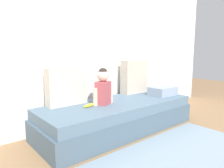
{
  "coord_description": "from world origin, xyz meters",
  "views": [
    {
      "loc": [
        -1.78,
        -2.01,
        1.04
      ],
      "look_at": [
        -0.11,
        0.0,
        0.64
      ],
      "focal_mm": 33.48,
      "sensor_mm": 36.0,
      "label": 1
    }
  ],
  "objects": [
    {
      "name": "toddler",
      "position": [
        -0.23,
        0.04,
        0.61
      ],
      "size": [
        0.3,
        0.22,
        0.46
      ],
      "color": "#B24C51",
      "rests_on": "couch"
    },
    {
      "name": "throw_pillow_left",
      "position": [
        -0.6,
        0.3,
        0.62
      ],
      "size": [
        0.5,
        0.16,
        0.46
      ],
      "primitive_type": "cube",
      "color": "beige",
      "rests_on": "couch"
    },
    {
      "name": "floor_rug",
      "position": [
        0.0,
        -0.95,
        0.0
      ],
      "size": [
        1.95,
        1.0,
        0.01
      ],
      "primitive_type": "cube",
      "color": "#8499A8",
      "rests_on": "ground"
    },
    {
      "name": "banana",
      "position": [
        -0.45,
        0.03,
        0.41
      ],
      "size": [
        0.17,
        0.07,
        0.04
      ],
      "primitive_type": "ellipsoid",
      "rotation": [
        0.0,
        0.0,
        0.16
      ],
      "color": "yellow",
      "rests_on": "couch"
    },
    {
      "name": "couch",
      "position": [
        0.0,
        0.0,
        0.19
      ],
      "size": [
        2.17,
        0.81,
        0.39
      ],
      "color": "#495F70",
      "rests_on": "ground"
    },
    {
      "name": "ground_plane",
      "position": [
        0.0,
        0.0,
        0.0
      ],
      "size": [
        12.0,
        12.0,
        0.0
      ],
      "primitive_type": "plane",
      "color": "#93704C"
    },
    {
      "name": "back_wall",
      "position": [
        0.0,
        0.53,
        1.22
      ],
      "size": [
        5.37,
        0.1,
        2.44
      ],
      "primitive_type": "cube",
      "color": "white",
      "rests_on": "ground"
    },
    {
      "name": "throw_pillow_right",
      "position": [
        0.6,
        0.3,
        0.65
      ],
      "size": [
        0.45,
        0.16,
        0.52
      ],
      "primitive_type": "cube",
      "color": "#C1B29E",
      "rests_on": "couch"
    },
    {
      "name": "folded_blanket",
      "position": [
        0.8,
        -0.1,
        0.45
      ],
      "size": [
        0.4,
        0.28,
        0.13
      ],
      "primitive_type": "cube",
      "color": "#8E9EB2",
      "rests_on": "couch"
    }
  ]
}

